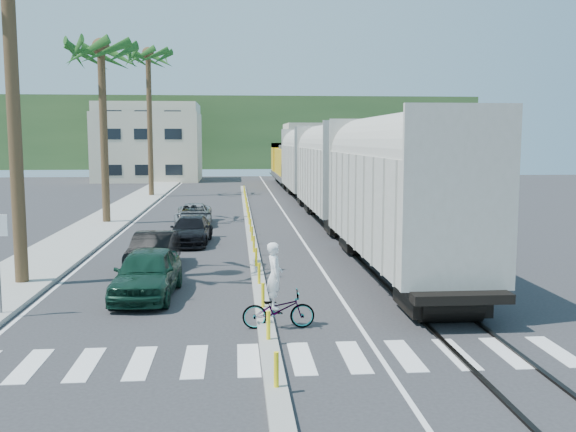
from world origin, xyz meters
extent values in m
plane|color=#28282B|center=(0.00, 0.00, 0.00)|extent=(140.00, 140.00, 0.00)
cube|color=gray|center=(-8.50, 25.00, 0.07)|extent=(3.00, 90.00, 0.15)
cube|color=black|center=(4.28, 28.00, 0.03)|extent=(0.12, 100.00, 0.06)
cube|color=black|center=(5.72, 28.00, 0.03)|extent=(0.12, 100.00, 0.06)
cube|color=gray|center=(0.00, 20.00, 0.07)|extent=(0.45, 60.00, 0.15)
cylinder|color=yellow|center=(0.00, -4.00, 0.50)|extent=(0.10, 0.10, 0.70)
cylinder|color=yellow|center=(0.00, -1.00, 0.50)|extent=(0.10, 0.10, 0.70)
cylinder|color=yellow|center=(0.00, 2.00, 0.50)|extent=(0.10, 0.10, 0.70)
cylinder|color=yellow|center=(0.00, 5.00, 0.50)|extent=(0.10, 0.10, 0.70)
cylinder|color=yellow|center=(0.00, 8.00, 0.50)|extent=(0.10, 0.10, 0.70)
cylinder|color=yellow|center=(0.00, 11.00, 0.50)|extent=(0.10, 0.10, 0.70)
cylinder|color=yellow|center=(0.00, 14.00, 0.50)|extent=(0.10, 0.10, 0.70)
cylinder|color=yellow|center=(0.00, 17.00, 0.50)|extent=(0.10, 0.10, 0.70)
cylinder|color=yellow|center=(0.00, 20.00, 0.50)|extent=(0.10, 0.10, 0.70)
cylinder|color=yellow|center=(0.00, 23.00, 0.50)|extent=(0.10, 0.10, 0.70)
cylinder|color=yellow|center=(0.00, 26.00, 0.50)|extent=(0.10, 0.10, 0.70)
cylinder|color=yellow|center=(0.00, 29.00, 0.50)|extent=(0.10, 0.10, 0.70)
cylinder|color=yellow|center=(0.00, 32.00, 0.50)|extent=(0.10, 0.10, 0.70)
cylinder|color=yellow|center=(0.00, 35.00, 0.50)|extent=(0.10, 0.10, 0.70)
cylinder|color=yellow|center=(0.00, 38.00, 0.50)|extent=(0.10, 0.10, 0.70)
cylinder|color=yellow|center=(0.00, 41.00, 0.50)|extent=(0.10, 0.10, 0.70)
cube|color=silver|center=(0.00, -2.00, 0.01)|extent=(14.00, 2.20, 0.01)
cube|color=silver|center=(-6.80, 25.00, 0.00)|extent=(0.12, 90.00, 0.01)
cube|color=silver|center=(2.50, 25.00, 0.00)|extent=(0.12, 90.00, 0.01)
cube|color=#A5A397|center=(5.00, 6.37, 2.70)|extent=(3.00, 12.88, 3.40)
cylinder|color=#A5A397|center=(5.00, 6.37, 4.40)|extent=(2.90, 12.58, 2.90)
cube|color=black|center=(5.00, 6.37, 0.50)|extent=(2.60, 12.88, 1.00)
cube|color=#A5A397|center=(5.00, 21.37, 2.70)|extent=(3.00, 12.88, 3.40)
cylinder|color=#A5A397|center=(5.00, 21.37, 4.40)|extent=(2.90, 12.58, 2.90)
cube|color=black|center=(5.00, 21.37, 0.50)|extent=(2.60, 12.88, 1.00)
cube|color=#A5A397|center=(5.00, 36.37, 2.70)|extent=(3.00, 12.88, 3.40)
cylinder|color=#A5A397|center=(5.00, 36.37, 4.40)|extent=(2.90, 12.58, 2.90)
cube|color=black|center=(5.00, 36.37, 0.50)|extent=(2.60, 12.88, 1.00)
cube|color=#4C4C4F|center=(5.00, 52.37, 1.05)|extent=(3.00, 17.00, 0.50)
cube|color=#C99213|center=(5.00, 51.37, 2.60)|extent=(2.70, 12.24, 2.60)
cube|color=#C99213|center=(5.00, 58.15, 2.90)|extent=(3.00, 3.74, 3.20)
cube|color=black|center=(5.00, 52.37, 0.45)|extent=(2.60, 13.60, 0.90)
cylinder|color=brown|center=(-8.00, 6.00, 5.50)|extent=(0.44, 0.44, 11.00)
cylinder|color=brown|center=(-8.30, 22.00, 5.00)|extent=(0.44, 0.44, 10.00)
sphere|color=#174B18|center=(-8.30, 22.00, 10.15)|extent=(3.20, 3.20, 3.20)
cylinder|color=brown|center=(-8.00, 40.00, 6.00)|extent=(0.44, 0.44, 12.00)
sphere|color=#174B18|center=(-8.00, 40.00, 12.15)|extent=(3.20, 3.20, 3.20)
cube|color=beige|center=(-11.00, 62.00, 4.00)|extent=(12.00, 10.00, 8.00)
cube|color=beige|center=(-13.00, 78.00, 5.00)|extent=(14.00, 12.00, 10.00)
cube|color=beige|center=(12.00, 70.00, 3.50)|extent=(12.00, 10.00, 7.00)
cube|color=#385628|center=(0.00, 100.00, 6.00)|extent=(80.00, 20.00, 12.00)
imported|color=#113324|center=(-3.55, 4.08, 0.77)|extent=(2.26, 4.70, 1.54)
imported|color=black|center=(-3.91, 8.57, 0.69)|extent=(2.05, 4.41, 1.39)
imported|color=black|center=(-2.89, 14.34, 0.64)|extent=(2.32, 4.65, 1.29)
imported|color=#959799|center=(-3.19, 21.28, 0.61)|extent=(2.18, 4.45, 1.22)
imported|color=#9EA0A5|center=(0.34, 0.39, 0.50)|extent=(0.70, 1.91, 1.00)
imported|color=white|center=(0.24, 0.39, 1.42)|extent=(0.64, 0.43, 1.74)
camera|label=1|loc=(-0.76, -15.97, 4.95)|focal=40.00mm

